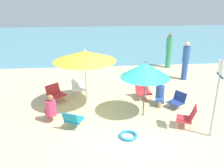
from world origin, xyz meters
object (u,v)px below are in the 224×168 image
Objects in this scene: beach_chair_a at (78,87)px; beach_chair_f at (178,100)px; warning_sign at (218,89)px; swim_ring at (128,135)px; beach_chair_b at (143,90)px; person_d at (186,61)px; person_c at (51,108)px; umbrella_yellow at (85,56)px; umbrella_teal at (145,70)px; beach_chair_e at (55,93)px; beach_chair_c at (188,116)px; person_a at (160,93)px; person_b at (169,51)px; beach_chair_d at (73,119)px.

beach_chair_a is 3.73m from beach_chair_f.
swim_ring is at bearing -173.29° from warning_sign.
beach_chair_b is 2.70m from swim_ring.
beach_chair_b is at bearing -139.35° from person_d.
person_c is at bearing -146.95° from person_d.
beach_chair_b is (2.07, 0.64, -1.49)m from umbrella_yellow.
beach_chair_b reaches higher than beach_chair_a.
swim_ring is at bearing -119.52° from umbrella_teal.
beach_chair_e is 5.79m from person_d.
umbrella_teal reaches higher than beach_chair_c.
beach_chair_a is 0.62× the size of person_a.
beach_chair_f is 0.73× the size of person_c.
swim_ring is at bearing -20.17° from person_a.
beach_chair_e is at bearing -62.77° from beach_chair_a.
beach_chair_e is at bearing 148.05° from umbrella_yellow.
beach_chair_e is 0.47× the size of person_d.
warning_sign is (3.39, -2.04, -0.42)m from umbrella_yellow.
person_d reaches higher than beach_chair_e.
beach_chair_b reaches higher than swim_ring.
beach_chair_a is 3.12m from person_a.
person_b is at bearing 63.94° from swim_ring.
swim_ring is (-1.94, -1.64, -0.23)m from beach_chair_f.
beach_chair_e is 0.89× the size of person_c.
umbrella_teal is 2.65× the size of beach_chair_d.
beach_chair_c is 1.00× the size of beach_chair_d.
beach_chair_e is (-2.92, 1.43, -1.22)m from umbrella_teal.
person_c reaches higher than beach_chair_d.
umbrella_teal is 1.84m from beach_chair_b.
person_d is at bearing 53.77° from swim_ring.
person_a is at bearing -54.72° from beach_chair_c.
beach_chair_b is at bearing -125.34° from person_a.
person_b is at bearing -13.76° from beach_chair_d.
umbrella_teal is 2.65× the size of beach_chair_c.
swim_ring is (-1.40, -1.94, -0.40)m from person_a.
beach_chair_b is 0.88× the size of beach_chair_d.
umbrella_teal is 2.56m from beach_chair_d.
umbrella_yellow is at bearing -38.63° from beach_chair_f.
person_c is (-2.85, -0.11, -1.08)m from umbrella_teal.
beach_chair_b is at bearing -75.29° from beach_chair_f.
beach_chair_c reaches higher than beach_chair_a.
person_d is at bearing 66.29° from beach_chair_e.
beach_chair_a is 0.31× the size of person_b.
beach_chair_b is at bearing 126.76° from warning_sign.
warning_sign is at bearing 154.53° from beach_chair_c.
beach_chair_a is 0.32× the size of person_d.
person_a is 1.00× the size of person_c.
beach_chair_a is at bearing 114.86° from swim_ring.
beach_chair_c is at bearing -35.82° from umbrella_teal.
umbrella_yellow is at bearing -148.73° from person_d.
beach_chair_b is 0.67× the size of person_c.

